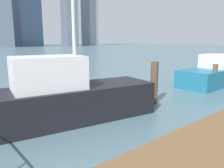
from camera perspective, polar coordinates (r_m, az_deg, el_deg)
ground_plane at (r=11.85m, az=-22.93°, el=-3.96°), size 300.00×300.00×0.00m
floating_dock at (r=6.63m, az=22.18°, el=-14.92°), size 11.19×2.00×0.18m
dock_piling_2 at (r=10.45m, az=10.84°, el=0.32°), size 0.35×0.35×1.96m
dock_piling_3 at (r=7.70m, az=-16.88°, el=-3.68°), size 0.35×0.35×2.00m
dock_piling_4 at (r=14.36m, az=24.99°, el=1.58°), size 0.29×0.29×1.56m
moored_boat_1 at (r=16.23m, az=24.57°, el=2.42°), size 5.67×2.21×2.01m
moored_boat_3 at (r=8.27m, az=-10.71°, el=-3.07°), size 6.20×2.95×6.66m
skyline_tower_4 at (r=128.98m, az=-21.33°, el=16.27°), size 12.85×13.11×32.04m
skyline_tower_6 at (r=141.89m, az=-6.00°, el=20.38°), size 6.35×10.00×51.53m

